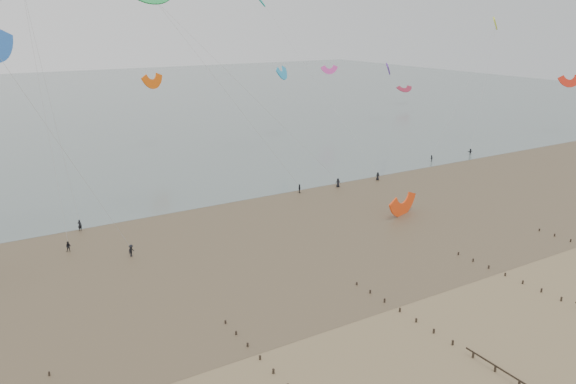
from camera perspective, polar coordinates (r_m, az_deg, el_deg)
The scene contains 6 objects.
ground at distance 61.21m, azimuth 11.07°, elevation -14.43°, with size 500.00×500.00×0.00m, color brown.
sea_and_shore at distance 85.17m, azimuth -6.72°, elevation -4.85°, with size 500.00×665.00×0.03m.
kitesurfer_lead at distance 93.70m, azimuth -20.40°, elevation -3.18°, with size 0.67×0.44×1.83m, color black.
kitesurfers at distance 105.31m, azimuth 1.59°, elevation 0.07°, with size 133.30×24.67×1.81m.
grounded_kite at distance 97.24m, azimuth 11.57°, elevation -2.27°, with size 6.98×3.66×5.32m, color #FF4310, non-canonical shape.
kites_airborne at distance 131.12m, azimuth -22.23°, elevation 12.38°, with size 235.91×106.39×37.57m.
Camera 1 is at (-36.21, -37.83, 31.69)m, focal length 35.00 mm.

